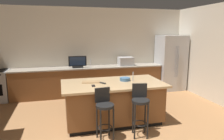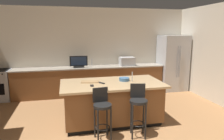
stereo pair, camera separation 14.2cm
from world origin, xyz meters
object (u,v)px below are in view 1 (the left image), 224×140
at_px(refrigerator, 170,63).
at_px(cell_phone, 93,86).
at_px(fruit_bowl, 125,79).
at_px(bar_stool_left, 104,110).
at_px(bar_stool_right, 140,105).
at_px(microwave, 126,61).
at_px(kitchen_island, 113,102).
at_px(cutting_board, 91,82).
at_px(tv_monitor, 78,62).
at_px(tv_remote, 102,83).

xyz_separation_m(refrigerator, cell_phone, (-3.09, -2.25, -0.03)).
distance_m(fruit_bowl, cell_phone, 0.82).
bearing_deg(refrigerator, fruit_bowl, -139.49).
bearing_deg(refrigerator, bar_stool_left, -136.92).
distance_m(refrigerator, bar_stool_right, 3.63).
xyz_separation_m(refrigerator, microwave, (-1.62, 0.07, 0.10)).
distance_m(kitchen_island, fruit_bowl, 0.58).
bearing_deg(fruit_bowl, cutting_board, 177.08).
bearing_deg(fruit_bowl, kitchen_island, -161.53).
xyz_separation_m(refrigerator, cutting_board, (-3.09, -1.94, -0.02)).
distance_m(tv_monitor, cell_phone, 2.28).
bearing_deg(cell_phone, microwave, 60.58).
distance_m(microwave, tv_monitor, 1.59).
bearing_deg(tv_remote, kitchen_island, -34.17).
relative_size(refrigerator, bar_stool_left, 1.93).
bearing_deg(cell_phone, tv_monitor, 95.87).
distance_m(microwave, fruit_bowl, 2.16).
xyz_separation_m(microwave, tv_monitor, (-1.59, -0.05, 0.03)).
bearing_deg(tv_monitor, cutting_board, -86.51).
height_order(microwave, cutting_board, microwave).
bearing_deg(cutting_board, refrigerator, 32.09).
xyz_separation_m(microwave, bar_stool_right, (-0.65, -2.89, -0.42)).
height_order(fruit_bowl, tv_remote, fruit_bowl).
relative_size(kitchen_island, bar_stool_left, 2.28).
bearing_deg(refrigerator, cutting_board, -147.91).
relative_size(tv_monitor, tv_remote, 3.23).
distance_m(microwave, tv_remote, 2.50).
height_order(refrigerator, bar_stool_left, refrigerator).
bearing_deg(bar_stool_right, microwave, 89.50).
bearing_deg(bar_stool_right, tv_remote, 141.28).
height_order(cell_phone, tv_remote, tv_remote).
xyz_separation_m(bar_stool_right, cell_phone, (-0.81, 0.57, 0.29)).
bearing_deg(bar_stool_left, kitchen_island, 57.47).
relative_size(bar_stool_left, bar_stool_right, 0.96).
relative_size(kitchen_island, refrigerator, 1.18).
bearing_deg(tv_monitor, fruit_bowl, -65.86).
height_order(tv_monitor, bar_stool_right, tv_monitor).
height_order(tv_monitor, bar_stool_left, tv_monitor).
bearing_deg(tv_remote, cutting_board, 107.96).
xyz_separation_m(refrigerator, fruit_bowl, (-2.31, -1.97, 0.00)).
bearing_deg(tv_remote, refrigerator, -1.14).
xyz_separation_m(kitchen_island, fruit_bowl, (0.31, 0.10, 0.48)).
relative_size(fruit_bowl, cell_phone, 1.56).
height_order(bar_stool_left, bar_stool_right, bar_stool_right).
height_order(kitchen_island, cutting_board, cutting_board).
distance_m(kitchen_island, microwave, 2.44).
xyz_separation_m(microwave, fruit_bowl, (-0.69, -2.05, -0.10)).
xyz_separation_m(kitchen_island, bar_stool_left, (-0.35, -0.70, 0.12)).
distance_m(tv_monitor, fruit_bowl, 2.19).
height_order(tv_monitor, cell_phone, tv_monitor).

